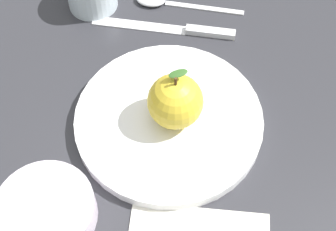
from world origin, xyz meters
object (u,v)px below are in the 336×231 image
Objects in this scene: dinner_plate at (168,119)px; apple at (175,101)px; knife at (176,29)px; side_bowl at (46,210)px; spoon at (163,1)px.

dinner_plate is 0.04m from apple.
apple is at bearing -164.21° from knife.
dinner_plate is at bearing -167.28° from knife.
spoon is at bearing -3.40° from side_bowl.
apple is (0.00, -0.01, 0.04)m from dinner_plate.
spoon is at bearing 21.31° from apple.
knife is (0.34, -0.06, -0.02)m from side_bowl.
apple reaches higher than knife.
knife is (0.17, 0.05, -0.05)m from apple.
apple reaches higher than side_bowl.
dinner_plate is 1.43× the size of spoon.
spoon is at bearing 36.56° from knife.
apple is at bearing -32.07° from side_bowl.
side_bowl reaches higher than spoon.
dinner_plate is 0.20m from side_bowl.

